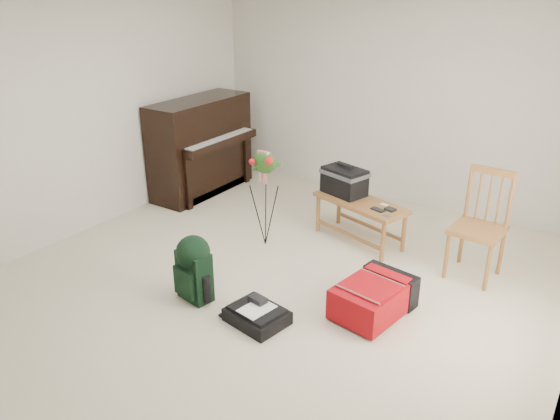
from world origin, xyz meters
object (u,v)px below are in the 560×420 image
Objects in this scene: piano at (202,148)px; bench at (346,189)px; black_duffel at (257,315)px; red_suitcase at (376,295)px; flower_stand at (265,199)px; green_backpack at (193,265)px; dining_chair at (479,226)px.

piano is 1.33× the size of bench.
red_suitcase is at bearing 53.17° from black_duffel.
piano is 1.38× the size of flower_stand.
green_backpack is at bearing -169.17° from black_duffel.
dining_chair is 0.97× the size of flower_stand.
red_suitcase is (3.17, -1.41, -0.44)m from piano.
black_duffel is (-1.29, -1.83, -0.44)m from dining_chair.
green_backpack is (-1.44, -0.71, 0.18)m from red_suitcase.
dining_chair is 2.70m from green_backpack.
red_suitcase is (0.91, -1.18, -0.41)m from bench.
green_backpack is 1.27m from flower_stand.
bench is at bearing 85.27° from green_backpack.
bench is (2.26, -0.22, -0.03)m from piano.
piano is at bearing 148.98° from black_duffel.
green_backpack is (-0.53, -1.90, -0.23)m from bench.
piano is 1.93× the size of red_suitcase.
dining_chair is 1.29m from red_suitcase.
black_duffel is at bearing 11.44° from green_backpack.
flower_stand is (-0.10, 1.26, 0.19)m from green_backpack.
flower_stand reaches higher than green_backpack.
piano is 3.50m from red_suitcase.
dining_chair is 1.97× the size of black_duffel.
piano is 2.27m from bench.
green_backpack is 0.57× the size of flower_stand.
flower_stand is (1.63, -0.87, -0.07)m from piano.
bench is at bearing -5.66° from piano.
green_backpack is at bearing -85.06° from flower_stand.
green_backpack is at bearing -89.08° from bench.
piano reaches higher than bench.
dining_chair is 2.28m from black_duffel.
dining_chair is 1.70× the size of green_backpack.
flower_stand reaches higher than black_duffel.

